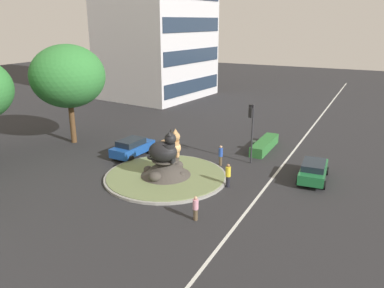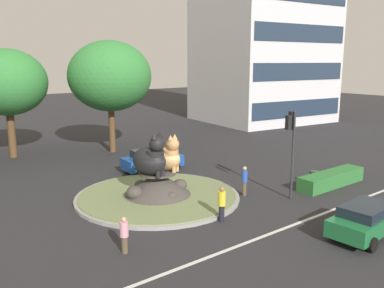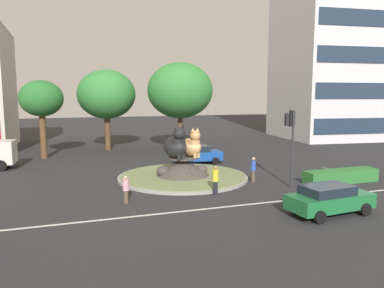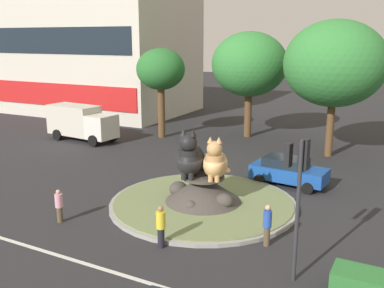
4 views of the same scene
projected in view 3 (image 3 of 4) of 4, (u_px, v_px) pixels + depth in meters
The scene contains 17 objects.
ground_plane at pixel (183, 178), 26.70m from camera, with size 160.00×160.00×0.00m, color #28282B.
lane_centreline at pixel (223, 207), 19.75m from camera, with size 112.00×0.20×0.01m, color silver.
roundabout_island at pixel (183, 171), 26.63m from camera, with size 9.46×9.46×1.56m.
cat_statue_black at pixel (176, 146), 25.93m from camera, with size 1.91×2.72×2.48m.
cat_statue_calico at pixel (192, 146), 26.56m from camera, with size 1.75×2.38×2.18m.
traffic_light_mast at pixel (291, 131), 23.64m from camera, with size 0.79×0.46×5.05m.
office_tower at pixel (339, 12), 50.57m from camera, with size 16.53×15.06×35.14m.
clipped_hedge_strip at pixel (341, 176), 25.28m from camera, with size 5.48×1.20×0.90m, color #2D7033.
broadleaf_tree_behind_island at pixel (41, 99), 34.33m from camera, with size 4.03×4.03×7.46m.
second_tree_near_tower at pixel (106, 95), 39.70m from camera, with size 6.27×6.27×8.80m.
third_tree_left at pixel (180, 91), 38.96m from camera, with size 6.99×6.99×9.52m.
pedestrian_yellow_shirt at pixel (215, 179), 22.14m from camera, with size 0.38×0.38×1.78m.
pedestrian_pink_shirt at pixel (126, 189), 20.37m from camera, with size 0.36×0.36×1.57m.
pedestrian_blue_shirt at pixel (253, 169), 25.34m from camera, with size 0.34×0.34×1.77m.
sedan_on_far_lane at pixel (329, 199), 18.47m from camera, with size 4.55×2.31×1.52m.
parked_car_right at pixel (197, 154), 32.32m from camera, with size 4.38×2.28×1.61m.
litter_bin at pixel (325, 174), 25.90m from camera, with size 0.56×0.56×0.90m.
Camera 3 is at (-7.74, -24.97, 6.01)m, focal length 34.09 mm.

